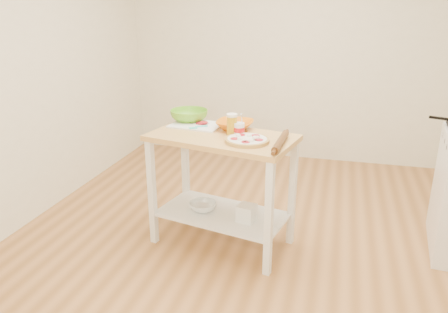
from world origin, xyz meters
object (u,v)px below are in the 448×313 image
knife (194,120)px  rolling_pin (281,142)px  prep_island (222,168)px  orange_bowl (235,125)px  shelf_glass_bowl (203,206)px  spatula (198,127)px  green_bowl (189,116)px  pizza (247,140)px  beer_pint (232,124)px  cutting_board (197,125)px  shelf_bin (247,213)px  yogurt_tub (239,129)px

knife → rolling_pin: rolling_pin is taller
prep_island → rolling_pin: size_ratio=2.74×
orange_bowl → shelf_glass_bowl: (-0.21, -0.18, -0.64)m
spatula → orange_bowl: 0.29m
green_bowl → shelf_glass_bowl: 0.76m
prep_island → orange_bowl: orange_bowl is taller
spatula → shelf_glass_bowl: 0.64m
green_bowl → rolling_pin: green_bowl is taller
pizza → beer_pint: beer_pint is taller
cutting_board → shelf_bin: size_ratio=3.41×
beer_pint → cutting_board: bearing=151.1°
cutting_board → shelf_bin: bearing=-24.0°
beer_pint → shelf_bin: (0.14, -0.10, -0.66)m
prep_island → shelf_glass_bowl: size_ratio=5.38×
cutting_board → rolling_pin: bearing=-18.2°
knife → beer_pint: (0.40, -0.29, 0.06)m
spatula → beer_pint: (0.30, -0.09, 0.07)m
pizza → shelf_glass_bowl: bearing=162.7°
prep_island → rolling_pin: bearing=-15.6°
spatula → yogurt_tub: size_ratio=0.75×
prep_island → cutting_board: (-0.27, 0.21, 0.26)m
spatula → orange_bowl: size_ratio=0.46×
knife → green_bowl: bearing=-148.1°
cutting_board → beer_pint: size_ratio=2.70×
shelf_glass_bowl → rolling_pin: bearing=-11.8°
shelf_glass_bowl → shelf_bin: (0.37, -0.08, 0.03)m
rolling_pin → beer_pint: bearing=158.4°
pizza → yogurt_tub: 0.17m
pizza → cutting_board: bearing=146.0°
spatula → beer_pint: bearing=-45.5°
green_bowl → shelf_glass_bowl: green_bowl is taller
rolling_pin → prep_island: bearing=164.4°
cutting_board → pizza: bearing=-27.1°
yogurt_tub → shelf_bin: yogurt_tub is taller
pizza → beer_pint: (-0.15, 0.14, 0.06)m
pizza → knife: 0.70m
cutting_board → rolling_pin: rolling_pin is taller
shelf_glass_bowl → spatula: bearing=121.8°
cutting_board → knife: bearing=127.5°
orange_bowl → beer_pint: beer_pint is taller
pizza → yogurt_tub: yogurt_tub is taller
knife → pizza: bearing=-7.1°
cutting_board → shelf_bin: (0.48, -0.29, -0.58)m
prep_island → shelf_glass_bowl: prep_island is taller
orange_bowl → prep_island: bearing=-106.0°
green_bowl → beer_pint: size_ratio=1.92×
spatula → shelf_glass_bowl: (0.07, -0.11, -0.62)m
knife → shelf_glass_bowl: (0.17, -0.32, -0.62)m
spatula → yogurt_tub: yogurt_tub is taller
knife → green_bowl: size_ratio=0.80×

